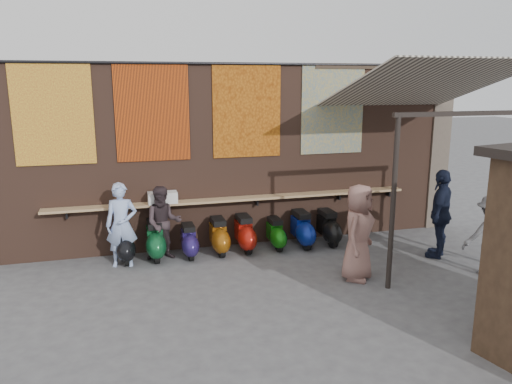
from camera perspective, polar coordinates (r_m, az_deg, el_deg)
ground at (r=9.13m, az=1.19°, el=-10.86°), size 70.00×70.00×0.00m
brick_wall at (r=11.10m, az=-2.81°, el=4.14°), size 10.00×0.40×4.00m
pier_right at (r=13.25m, az=19.76°, el=4.80°), size 0.50×0.50×4.00m
eating_counter at (r=10.92m, az=-2.32°, el=-0.81°), size 8.00×0.32×0.05m
shelf_box at (r=10.62m, az=-10.62°, el=-0.63°), size 0.60×0.31×0.23m
tapestry_redgold at (r=10.57m, az=-22.18°, el=8.25°), size 1.50×0.02×2.00m
tapestry_sun at (r=10.53m, az=-11.75°, el=8.90°), size 1.50×0.02×2.00m
tapestry_orange at (r=10.86m, az=-1.04°, el=9.27°), size 1.50×0.02×2.00m
tapestry_multi at (r=11.52m, az=8.76°, el=9.32°), size 1.50×0.02×2.00m
hang_rail at (r=10.76m, az=-2.64°, el=14.45°), size 9.50×0.06×0.06m
scooter_stool_0 at (r=10.57m, az=-14.67°, el=-5.84°), size 0.34×0.77×0.73m
scooter_stool_1 at (r=10.57m, az=-11.45°, el=-5.46°), size 0.38×0.84×0.80m
scooter_stool_2 at (r=10.58m, az=-7.66°, el=-5.61°), size 0.33×0.73×0.69m
scooter_stool_3 at (r=10.72m, az=-4.26°, el=-5.09°), size 0.36×0.80×0.76m
scooter_stool_4 at (r=10.86m, az=-1.30°, el=-4.79°), size 0.37×0.81×0.77m
scooter_stool_5 at (r=11.01m, az=2.27°, el=-4.81°), size 0.32×0.71×0.68m
scooter_stool_6 at (r=11.18m, az=5.29°, el=-4.27°), size 0.37×0.83×0.79m
scooter_stool_7 at (r=11.41m, az=8.25°, el=-4.06°), size 0.36×0.81×0.77m
diner_left at (r=10.23m, az=-15.11°, el=-3.65°), size 0.66×0.48×1.69m
diner_right at (r=10.44m, az=-10.54°, el=-3.51°), size 0.79×0.63×1.55m
shopper_navy at (r=11.06m, az=20.35°, el=-2.33°), size 1.10×1.09×1.87m
shopper_grey at (r=10.45m, az=25.18°, el=-4.50°), size 1.11×0.78×1.55m
shopper_tan at (r=9.40m, az=11.61°, el=-4.55°), size 1.03×1.03×1.81m
awning_canvas at (r=10.70m, az=18.42°, el=11.54°), size 3.20×3.28×0.97m
awning_ledger at (r=12.06m, az=14.25°, el=13.75°), size 3.30×0.08×0.12m
awning_header at (r=9.51m, az=23.27°, el=8.25°), size 3.00×0.08×0.08m
awning_post_left at (r=8.94m, az=15.39°, el=-1.35°), size 0.09×0.09×3.10m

